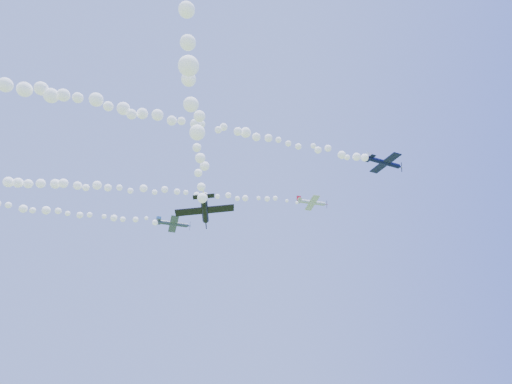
{
  "coord_description": "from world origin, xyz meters",
  "views": [
    {
      "loc": [
        0.58,
        -72.8,
        6.17
      ],
      "look_at": [
        2.29,
        -4.16,
        45.87
      ],
      "focal_mm": 30.0,
      "sensor_mm": 36.0,
      "label": 1
    }
  ],
  "objects_px": {
    "plane_white": "(312,202)",
    "plane_navy": "(385,163)",
    "plane_black": "(205,209)",
    "plane_grey": "(173,224)"
  },
  "relations": [
    {
      "from": "plane_white",
      "to": "plane_navy",
      "type": "height_order",
      "value": "plane_white"
    },
    {
      "from": "plane_navy",
      "to": "plane_black",
      "type": "bearing_deg",
      "value": -179.49
    },
    {
      "from": "plane_grey",
      "to": "plane_white",
      "type": "bearing_deg",
      "value": -3.55
    },
    {
      "from": "plane_white",
      "to": "plane_navy",
      "type": "bearing_deg",
      "value": -78.93
    },
    {
      "from": "plane_white",
      "to": "plane_navy",
      "type": "distance_m",
      "value": 28.43
    },
    {
      "from": "plane_navy",
      "to": "plane_black",
      "type": "xyz_separation_m",
      "value": [
        -30.13,
        -9.79,
        -14.88
      ]
    },
    {
      "from": "plane_grey",
      "to": "plane_navy",
      "type": "bearing_deg",
      "value": -41.06
    },
    {
      "from": "plane_black",
      "to": "plane_grey",
      "type": "bearing_deg",
      "value": 16.1
    },
    {
      "from": "plane_white",
      "to": "plane_navy",
      "type": "relative_size",
      "value": 1.05
    },
    {
      "from": "plane_white",
      "to": "plane_black",
      "type": "height_order",
      "value": "plane_white"
    }
  ]
}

